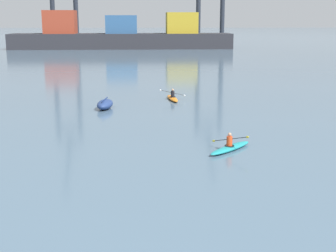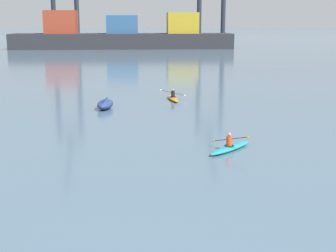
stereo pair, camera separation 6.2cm
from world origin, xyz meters
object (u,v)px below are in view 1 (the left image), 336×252
capsized_dinghy (105,104)px  container_barge (121,36)px  kayak_orange (172,98)px  kayak_teal (230,147)px

capsized_dinghy → container_barge: bearing=90.9°
kayak_orange → kayak_teal: bearing=-83.5°
capsized_dinghy → kayak_teal: kayak_teal is taller
capsized_dinghy → kayak_orange: size_ratio=0.79×
container_barge → kayak_orange: bearing=-84.9°
container_barge → kayak_orange: container_barge is taller
capsized_dinghy → kayak_orange: bearing=35.3°
kayak_teal → kayak_orange: same height
capsized_dinghy → kayak_orange: 6.58m
capsized_dinghy → kayak_teal: (7.19, -12.20, -0.18)m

